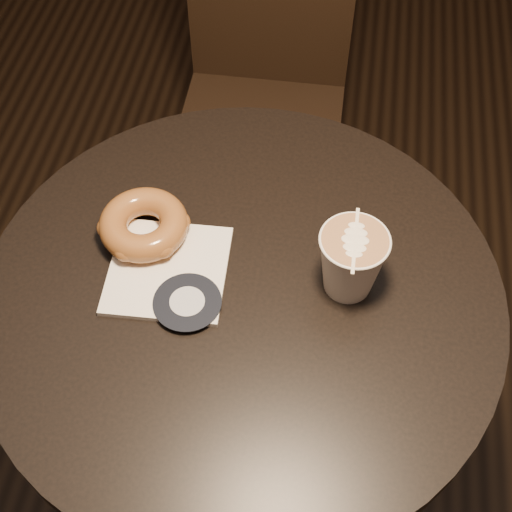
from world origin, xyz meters
The scene contains 5 objects.
cafe_table centered at (0.00, 0.00, 0.55)m, with size 0.70×0.70×0.75m.
chair centered at (-0.07, 0.74, 0.51)m, with size 0.36×0.36×0.91m.
pastry_bag centered at (-0.10, 0.01, 0.75)m, with size 0.16×0.16×0.01m, color white.
doughnut centered at (-0.15, 0.07, 0.78)m, with size 0.12×0.12×0.04m, color brown.
latte_cup centered at (0.14, 0.03, 0.80)m, with size 0.09×0.09×0.10m, color silver, non-canonical shape.
Camera 1 is at (0.10, -0.51, 1.54)m, focal length 50.00 mm.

